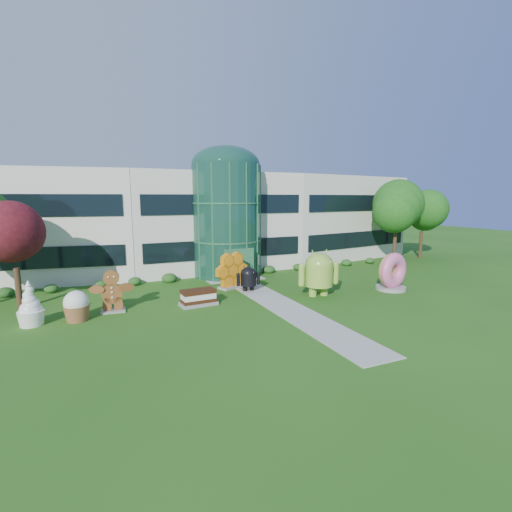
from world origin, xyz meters
name	(u,v)px	position (x,y,z in m)	size (l,w,h in m)	color
ground	(292,311)	(0.00, 0.00, 0.00)	(140.00, 140.00, 0.00)	#215114
building	(207,220)	(0.00, 18.00, 4.65)	(46.00, 15.00, 9.30)	beige
atrium	(226,221)	(0.00, 12.00, 4.90)	(6.00, 6.00, 9.80)	#194738
walkway	(278,303)	(0.00, 2.00, 0.02)	(2.40, 20.00, 0.04)	#9E9E93
tree_red	(16,262)	(-15.50, 7.50, 3.00)	(4.00, 4.00, 6.00)	#3F0C14
trees_backdrop	(223,228)	(0.00, 13.00, 4.20)	(52.00, 8.00, 8.40)	#214E13
android_green	(319,271)	(3.55, 2.49, 1.84)	(3.24, 2.16, 3.67)	#87B439
android_black	(248,277)	(-0.53, 5.75, 1.08)	(1.91, 1.28, 2.17)	black
donut	(392,271)	(9.57, 1.67, 1.46)	(2.81, 1.35, 2.92)	#D4508D
gingerbread	(112,291)	(-10.16, 4.51, 1.32)	(2.87, 1.10, 2.64)	brown
ice_cream_sandwich	(198,297)	(-4.96, 3.70, 0.53)	(2.39, 1.19, 1.06)	black
honeycomb	(232,272)	(-1.29, 7.24, 1.25)	(3.18, 1.14, 2.50)	orange
froyo	(30,303)	(-14.42, 3.67, 1.26)	(1.47, 1.47, 2.51)	white
cupcake	(77,306)	(-12.14, 3.53, 0.89)	(1.48, 1.48, 1.77)	white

